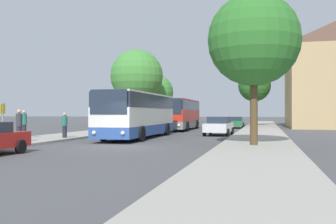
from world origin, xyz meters
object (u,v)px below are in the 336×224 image
Objects in this scene: bus_middle at (181,114)px; pedestrian_walking_back at (19,125)px; pedestrian_waiting_near at (65,125)px; tree_left_far at (155,93)px; bus_stop_sign at (3,117)px; tree_left_near at (137,76)px; pedestrian_waiting_far at (24,124)px; parked_car_right_near at (219,126)px; tree_right_near at (254,40)px; bus_front at (139,114)px; tree_right_mid at (254,86)px; parked_car_right_far at (235,122)px.

bus_middle is 6.07× the size of pedestrian_walking_back.
tree_left_far reaches higher than pedestrian_waiting_near.
bus_stop_sign is at bearing -90.53° from tree_left_far.
tree_left_near is (-2.11, 21.78, 5.36)m from pedestrian_waiting_near.
pedestrian_waiting_far is at bearing -173.87° from pedestrian_walking_back.
tree_left_near is (-11.68, 14.15, 5.58)m from parked_car_right_near.
pedestrian_waiting_near is (1.81, 4.05, -0.57)m from bus_stop_sign.
pedestrian_waiting_far is at bearing 172.36° from tree_right_near.
tree_left_far is (-5.77, 24.79, 2.87)m from bus_front.
bus_stop_sign is 0.24× the size of tree_left_near.
pedestrian_waiting_far is 23.43m from tree_left_near.
bus_front is at bearing -106.52° from tree_right_mid.
bus_middle is at bearing -57.38° from parked_car_right_near.
tree_left_far is (0.60, 6.08, -1.76)m from tree_left_near.
bus_front is 25.61m from tree_left_far.
tree_right_near is (2.85, -26.26, 4.93)m from parked_car_right_far.
bus_middle is 1.44× the size of tree_right_near.
tree_right_mid is (13.99, 6.98, -0.96)m from tree_left_near.
bus_middle is 21.70m from bus_stop_sign.
parked_car_right_near reaches higher than parked_car_right_far.
pedestrian_waiting_far is 29.13m from tree_left_far.
bus_stop_sign is at bearing -176.09° from tree_right_near.
pedestrian_walking_back is 32.27m from tree_left_far.
pedestrian_walking_back is at bearing 67.85° from parked_car_right_far.
tree_left_far is 0.88× the size of tree_right_near.
parked_car_right_far is at bearing -110.80° from tree_right_mid.
bus_middle is 1.54× the size of tree_right_mid.
pedestrian_waiting_near is 13.79m from tree_right_near.
tree_right_near reaches higher than bus_stop_sign.
parked_car_right_near is at bearing 87.83° from parked_car_right_far.
tree_right_near reaches higher than parked_car_right_near.
bus_middle reaches higher than bus_stop_sign.
pedestrian_waiting_near is (-4.26, -3.07, -0.73)m from bus_front.
tree_right_mid is at bearing 135.58° from pedestrian_walking_back.
pedestrian_waiting_far is 0.20× the size of tree_left_near.
bus_front is at bearing 49.60° from bus_stop_sign.
bus_front is 20.30m from tree_left_near.
tree_left_far is (-11.27, 4.66, 3.88)m from parked_car_right_far.
tree_right_near is (14.13, -30.92, 1.05)m from tree_left_far.
tree_right_mid is at bearing 157.31° from pedestrian_waiting_far.
parked_car_right_far is 2.36× the size of pedestrian_walking_back.
pedestrian_walking_back is at bearing -88.37° from tree_left_far.
bus_stop_sign is at bearing -173.03° from pedestrian_waiting_near.
pedestrian_waiting_far is at bearing 144.60° from pedestrian_waiting_near.
bus_front is 1.26× the size of tree_left_near.
pedestrian_walking_back is (-5.08, -20.93, -0.61)m from bus_middle.
bus_middle is 8.42m from parked_car_right_far.
tree_right_mid is (13.68, 32.81, 3.83)m from bus_stop_sign.
bus_stop_sign is (-6.29, -20.77, -0.14)m from bus_middle.
bus_middle reaches higher than pedestrian_walking_back.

